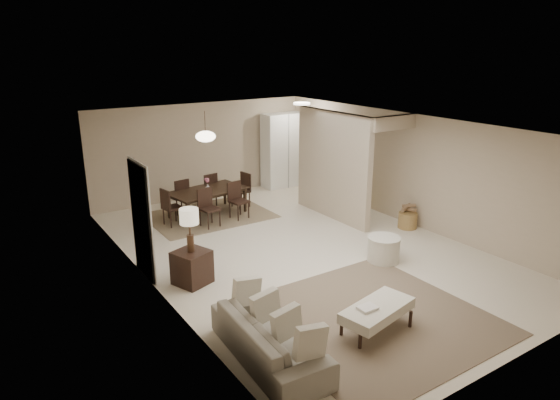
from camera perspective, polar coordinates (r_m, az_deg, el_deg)
floor at (r=10.06m, az=2.34°, el=-5.70°), size 9.00×9.00×0.00m
ceiling at (r=9.36m, az=2.53°, el=8.52°), size 9.00×9.00×0.00m
back_wall at (r=13.44m, az=-8.89°, el=5.62°), size 6.00×0.00×6.00m
left_wall at (r=8.32m, az=-14.60°, el=-2.06°), size 0.00×9.00×9.00m
right_wall at (r=11.59m, az=14.58°, el=3.40°), size 0.00×9.00×9.00m
partition at (r=11.66m, az=6.04°, el=3.94°), size 0.15×2.50×2.50m
doorway at (r=8.95m, az=-15.58°, el=-2.33°), size 0.04×0.90×2.04m
pantry_cabinet at (r=14.30m, az=0.36°, el=5.71°), size 1.20×0.55×2.10m
flush_light at (r=13.28m, az=2.50°, el=10.96°), size 0.44×0.44×0.05m
living_rug at (r=7.83m, az=10.43°, el=-13.10°), size 3.20×3.20×0.01m
sofa at (r=6.70m, az=-1.25°, el=-15.56°), size 2.06×0.91×0.59m
ottoman_bench at (r=7.36m, az=11.06°, el=-12.31°), size 1.25×0.76×0.42m
side_table at (r=8.73m, az=-10.03°, el=-7.58°), size 0.69×0.69×0.59m
table_lamp at (r=8.41m, az=-10.33°, el=-2.28°), size 0.32×0.32×0.76m
round_pouf at (r=9.65m, az=11.75°, el=-5.54°), size 0.62×0.62×0.48m
wicker_basket at (r=11.51m, az=14.37°, el=-2.27°), size 0.49×0.49×0.35m
dining_rug at (r=12.12m, az=-8.10°, el=-1.75°), size 2.80×2.10×0.01m
dining_table at (r=12.02m, az=-8.17°, el=-0.34°), size 1.95×1.29×0.64m
dining_chairs at (r=11.99m, az=-8.19°, el=0.19°), size 2.36×1.86×0.87m
vase at (r=11.91m, az=-8.25°, el=1.43°), size 0.18×0.18×0.14m
yellow_mat at (r=12.39m, az=8.02°, el=-1.32°), size 0.83×0.51×0.01m
pendant_light at (r=11.64m, az=-8.50°, el=7.20°), size 0.46×0.46×0.71m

